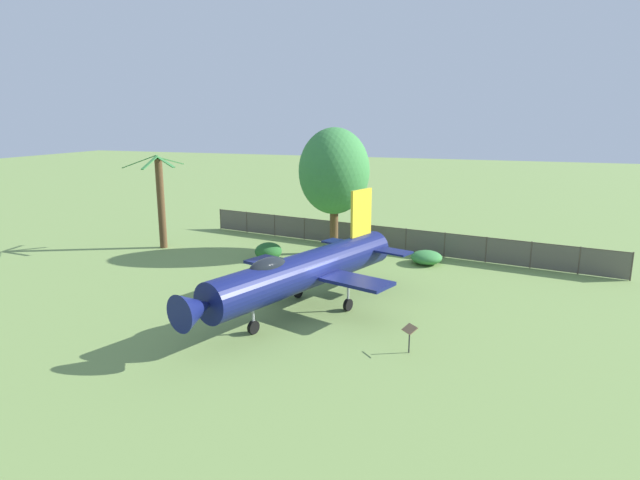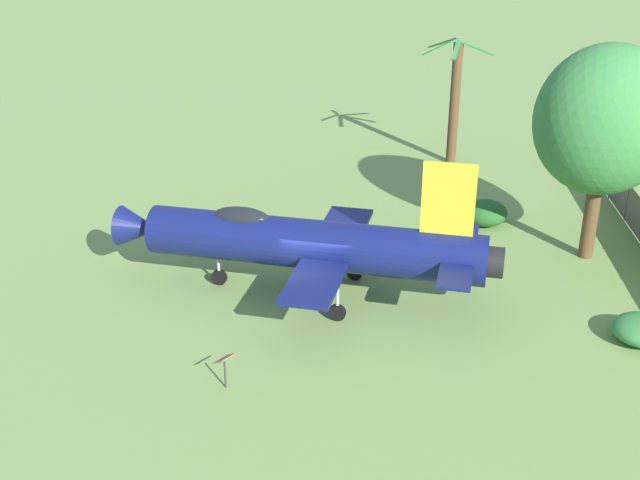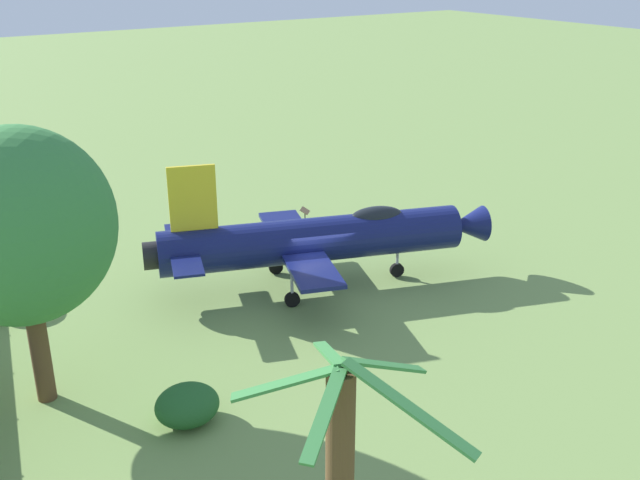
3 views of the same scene
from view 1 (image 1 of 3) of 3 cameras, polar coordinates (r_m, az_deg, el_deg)
The scene contains 8 objects.
ground_plane at distance 26.62m, azimuth -1.40°, elevation -7.47°, with size 200.00×200.00×0.00m, color #75934C.
display_jet at distance 25.67m, azimuth -1.98°, elevation -3.33°, with size 13.87×8.37×5.49m.
shade_tree at distance 36.52m, azimuth 1.53°, elevation 7.26°, with size 5.46×4.71×8.60m.
palm_tree at distance 40.02m, azimuth -16.53°, elevation 4.02°, with size 3.52×4.18×6.67m.
perimeter_fence at distance 38.42m, azimuth 7.16°, elevation 0.26°, with size 5.29×29.84×1.71m.
shrub_near_fence at distance 35.77m, azimuth -5.49°, elevation -1.20°, with size 1.91×1.76×1.15m.
shrub_by_tree at distance 35.31m, azimuth 11.21°, elevation -1.82°, with size 2.08×1.99×0.86m.
info_plaque at distance 22.09m, azimuth 9.47°, elevation -9.67°, with size 0.70×0.70×1.14m.
Camera 1 is at (23.32, 8.84, 9.29)m, focal length 30.21 mm.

